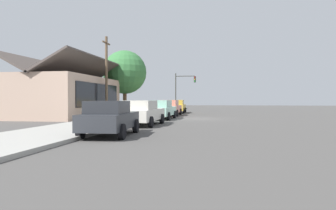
% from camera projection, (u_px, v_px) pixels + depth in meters
% --- Properties ---
extents(ground_plane, '(120.00, 120.00, 0.00)m').
position_uv_depth(ground_plane, '(194.00, 119.00, 26.30)').
color(ground_plane, '#4C4947').
extents(sidewalk_curb, '(60.00, 4.20, 0.16)m').
position_uv_depth(sidewalk_curb, '(131.00, 117.00, 27.20)').
color(sidewalk_curb, '#A3A099').
rests_on(sidewalk_curb, ground).
extents(car_charcoal, '(4.39, 2.16, 1.59)m').
position_uv_depth(car_charcoal, '(110.00, 118.00, 13.83)').
color(car_charcoal, '#2D3035').
rests_on(car_charcoal, ground).
extents(car_ivory, '(4.93, 2.20, 1.59)m').
position_uv_depth(car_ivory, '(142.00, 113.00, 19.41)').
color(car_ivory, silver).
rests_on(car_ivory, ground).
extents(car_seafoam, '(4.90, 2.03, 1.59)m').
position_uv_depth(car_seafoam, '(161.00, 109.00, 25.42)').
color(car_seafoam, '#9ED1BC').
rests_on(car_seafoam, ground).
extents(car_coral, '(4.85, 2.08, 1.59)m').
position_uv_depth(car_coral, '(170.00, 108.00, 30.86)').
color(car_coral, '#EA8C75').
rests_on(car_coral, ground).
extents(car_mustard, '(4.85, 2.21, 1.59)m').
position_uv_depth(car_mustard, '(177.00, 106.00, 36.72)').
color(car_mustard, gold).
rests_on(car_mustard, ground).
extents(storefront_building, '(12.46, 6.71, 5.57)m').
position_uv_depth(storefront_building, '(67.00, 96.00, 28.65)').
color(storefront_building, tan).
rests_on(storefront_building, ground).
extents(shade_tree, '(5.11, 5.11, 7.41)m').
position_uv_depth(shade_tree, '(125.00, 72.00, 35.90)').
color(shade_tree, brown).
rests_on(shade_tree, ground).
extents(traffic_light_main, '(0.37, 2.79, 5.20)m').
position_uv_depth(traffic_light_main, '(183.00, 86.00, 41.13)').
color(traffic_light_main, '#383833').
rests_on(traffic_light_main, ground).
extents(utility_pole_wooden, '(1.80, 0.24, 7.50)m').
position_uv_depth(utility_pole_wooden, '(106.00, 75.00, 28.35)').
color(utility_pole_wooden, brown).
rests_on(utility_pole_wooden, ground).
extents(fire_hydrant_red, '(0.22, 0.22, 0.71)m').
position_uv_depth(fire_hydrant_red, '(105.00, 120.00, 17.09)').
color(fire_hydrant_red, red).
rests_on(fire_hydrant_red, sidewalk_curb).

